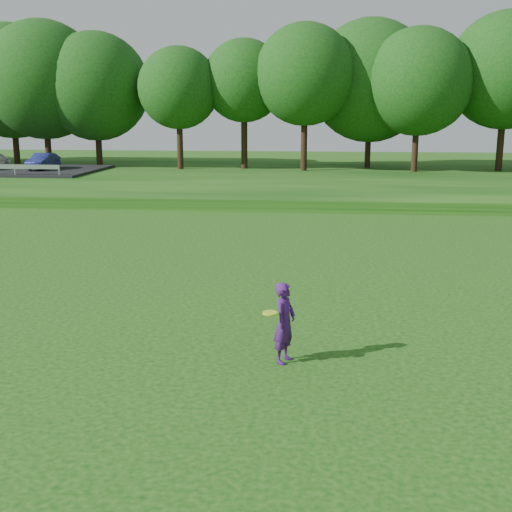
# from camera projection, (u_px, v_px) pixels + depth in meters

# --- Properties ---
(ground) EXTENTS (140.00, 140.00, 0.00)m
(ground) POSITION_uv_depth(u_px,v_px,m) (105.00, 339.00, 14.42)
(ground) COLOR #10410C
(ground) RESTS_ON ground
(berm) EXTENTS (130.00, 30.00, 0.60)m
(berm) POSITION_uv_depth(u_px,v_px,m) (258.00, 177.00, 47.34)
(berm) COLOR #10410C
(berm) RESTS_ON ground
(walking_path) EXTENTS (130.00, 1.60, 0.04)m
(walking_path) POSITION_uv_depth(u_px,v_px,m) (231.00, 208.00, 33.82)
(walking_path) COLOR gray
(walking_path) RESTS_ON ground
(treeline) EXTENTS (104.00, 7.00, 15.00)m
(treeline) POSITION_uv_depth(u_px,v_px,m) (263.00, 70.00, 49.50)
(treeline) COLOR #0E3F11
(treeline) RESTS_ON berm
(woman) EXTENTS (0.72, 0.84, 1.67)m
(woman) POSITION_uv_depth(u_px,v_px,m) (285.00, 323.00, 12.96)
(woman) COLOR #441667
(woman) RESTS_ON ground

